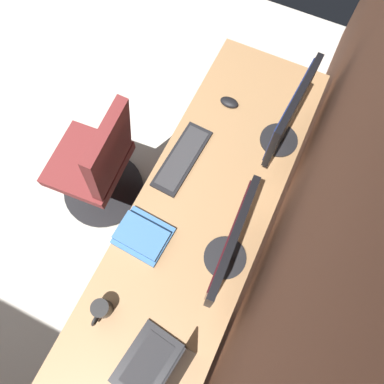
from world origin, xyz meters
name	(u,v)px	position (x,y,z in m)	size (l,w,h in m)	color
wall_back	(306,231)	(0.00, 2.05, 1.30)	(4.62, 0.10, 2.60)	brown
desk	(201,216)	(-0.09, 1.66, 0.66)	(2.13, 0.65, 0.73)	#936D47
drawer_pedestal	(163,320)	(0.44, 1.69, 0.35)	(0.40, 0.51, 0.69)	#936D47
monitor_primary	(230,246)	(0.07, 1.85, 0.98)	(0.49, 0.20, 0.44)	black
monitor_secondary	(289,115)	(-0.63, 1.86, 0.97)	(0.47, 0.20, 0.42)	black
laptop_leftmost	(156,371)	(0.63, 1.79, 0.78)	(0.32, 0.29, 0.20)	black
keyboard_main	(182,158)	(-0.31, 1.45, 0.74)	(0.43, 0.16, 0.02)	black
mouse_main	(229,102)	(-0.73, 1.53, 0.75)	(0.06, 0.10, 0.03)	black
book_stack_near	(143,236)	(0.14, 1.46, 0.76)	(0.22, 0.25, 0.06)	#38669E
coffee_mug	(102,309)	(0.51, 1.46, 0.78)	(0.12, 0.08, 0.10)	black
office_chair	(99,168)	(-0.16, 0.96, 0.46)	(0.56, 0.57, 0.97)	maroon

